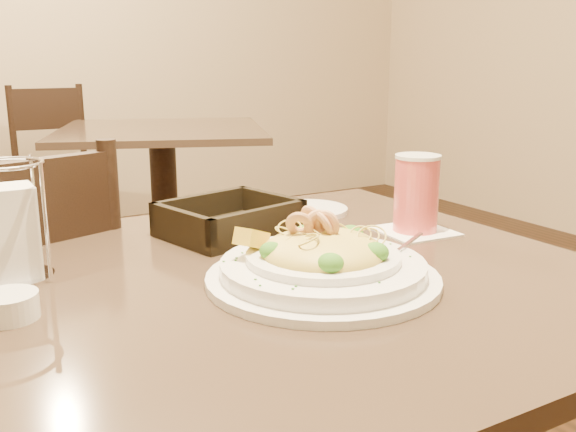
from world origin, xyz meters
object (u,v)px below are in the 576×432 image
background_table (164,180)px  napkin_caddy (10,229)px  dining_chair_far (48,161)px  side_plate (308,210)px  butter_ramekin (8,306)px  bread_basket (229,223)px  main_table (294,413)px  drink_glass (416,194)px  pasta_bowl (323,263)px  dining_chair_near (2,367)px

background_table → napkin_caddy: 2.06m
dining_chair_far → side_plate: size_ratio=5.62×
napkin_caddy → butter_ramekin: (-0.03, -0.15, -0.06)m
bread_basket → side_plate: size_ratio=1.56×
main_table → drink_glass: 0.44m
background_table → pasta_bowl: size_ratio=3.19×
background_table → butter_ramekin: 2.20m
dining_chair_near → dining_chair_far: size_ratio=1.00×
bread_basket → background_table: bearing=74.5°
dining_chair_near → side_plate: (0.60, -0.15, 0.27)m
main_table → drink_glass: bearing=13.9°
drink_glass → bread_basket: bearing=152.2°
pasta_bowl → butter_ramekin: bearing=167.9°
dining_chair_far → pasta_bowl: 3.13m
dining_chair_near → bread_basket: bearing=132.4°
main_table → bread_basket: bearing=89.9°
napkin_caddy → butter_ramekin: size_ratio=2.35×
background_table → dining_chair_near: bearing=-119.5°
background_table → napkin_caddy: bearing=-115.2°
main_table → background_table: (0.49, 2.01, 0.00)m
background_table → pasta_bowl: bearing=-103.2°
background_table → dining_chair_far: size_ratio=1.25×
pasta_bowl → side_plate: 0.43m
drink_glass → butter_ramekin: bearing=-175.3°
pasta_bowl → drink_glass: drink_glass is taller
main_table → napkin_caddy: (-0.37, 0.17, 0.32)m
pasta_bowl → bread_basket: pasta_bowl is taller
main_table → dining_chair_near: (-0.38, 0.45, -0.02)m
napkin_caddy → side_plate: napkin_caddy is taller
background_table → butter_ramekin: size_ratio=15.77×
dining_chair_far → drink_glass: (0.14, -2.97, 0.34)m
drink_glass → side_plate: size_ratio=0.87×
napkin_caddy → butter_ramekin: bearing=-100.4°
drink_glass → dining_chair_near: bearing=151.0°
bread_basket → butter_ramekin: (-0.40, -0.22, -0.01)m
main_table → dining_chair_near: size_ratio=0.97×
side_plate → napkin_caddy: bearing=-167.2°
main_table → side_plate: 0.44m
dining_chair_far → napkin_caddy: 2.94m
main_table → dining_chair_far: dining_chair_far is taller
dining_chair_near → butter_ramekin: size_ratio=12.58×
dining_chair_near → drink_glass: dining_chair_near is taller
butter_ramekin → drink_glass: bearing=4.7°
dining_chair_far → bread_basket: 2.83m
bread_basket → napkin_caddy: 0.38m
butter_ramekin → main_table: bearing=-2.5°
dining_chair_near → napkin_caddy: 0.44m
napkin_caddy → dining_chair_near: bearing=92.4°
butter_ramekin → bread_basket: bearing=28.3°
main_table → drink_glass: (0.30, 0.07, 0.31)m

